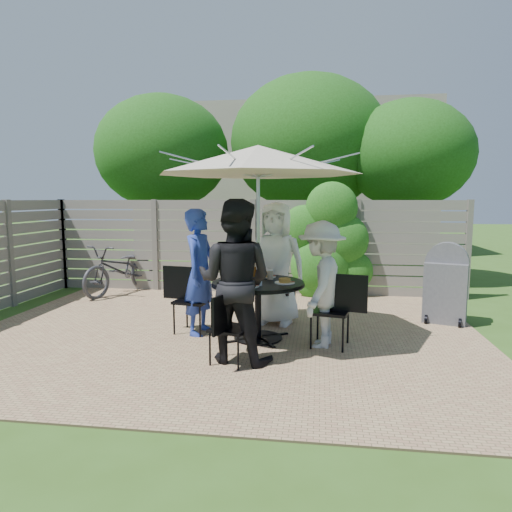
# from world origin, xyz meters

# --- Properties ---
(backyard_envelope) EXTENTS (60.00, 60.00, 5.00)m
(backyard_envelope) POSITION_xyz_m (0.09, 10.29, 2.61)
(backyard_envelope) COLOR #34571B
(backyard_envelope) RESTS_ON ground
(patio_table) EXTENTS (1.40, 1.40, 0.79)m
(patio_table) POSITION_xyz_m (0.50, 0.02, 0.55)
(patio_table) COLOR black
(patio_table) RESTS_ON ground
(umbrella) EXTENTS (3.06, 3.06, 2.53)m
(umbrella) POSITION_xyz_m (0.50, 0.02, 2.35)
(umbrella) COLOR silver
(umbrella) RESTS_ON ground
(chair_back) EXTENTS (0.57, 0.74, 0.97)m
(chair_back) POSITION_xyz_m (0.68, 0.97, 0.29)
(chair_back) COLOR black
(chair_back) RESTS_ON ground
(person_back) EXTENTS (0.98, 0.74, 1.82)m
(person_back) POSITION_xyz_m (0.66, 0.83, 0.91)
(person_back) COLOR white
(person_back) RESTS_ON ground
(chair_left) EXTENTS (0.71, 0.52, 0.93)m
(chair_left) POSITION_xyz_m (-0.45, 0.20, 0.28)
(chair_left) COLOR black
(chair_left) RESTS_ON ground
(person_left) EXTENTS (0.53, 0.70, 1.73)m
(person_left) POSITION_xyz_m (-0.31, 0.17, 0.87)
(person_left) COLOR #253BA3
(person_left) RESTS_ON ground
(chair_front) EXTENTS (0.51, 0.65, 0.84)m
(chair_front) POSITION_xyz_m (0.32, -0.93, 0.25)
(chair_front) COLOR black
(chair_front) RESTS_ON ground
(person_front) EXTENTS (1.02, 0.86, 1.86)m
(person_front) POSITION_xyz_m (0.34, -0.80, 0.93)
(person_front) COLOR black
(person_front) RESTS_ON ground
(chair_right) EXTENTS (0.72, 0.54, 0.95)m
(chair_right) POSITION_xyz_m (1.45, -0.16, 0.28)
(chair_right) COLOR black
(chair_right) RESTS_ON ground
(person_right) EXTENTS (0.78, 1.12, 1.60)m
(person_right) POSITION_xyz_m (1.32, -0.14, 0.80)
(person_right) COLOR silver
(person_right) RESTS_ON ground
(plate_back) EXTENTS (0.26, 0.26, 0.06)m
(plate_back) POSITION_xyz_m (0.57, 0.37, 0.81)
(plate_back) COLOR white
(plate_back) RESTS_ON patio_table
(plate_left) EXTENTS (0.26, 0.26, 0.06)m
(plate_left) POSITION_xyz_m (0.15, 0.08, 0.81)
(plate_left) COLOR white
(plate_left) RESTS_ON patio_table
(plate_front) EXTENTS (0.26, 0.26, 0.06)m
(plate_front) POSITION_xyz_m (0.43, -0.34, 0.81)
(plate_front) COLOR white
(plate_front) RESTS_ON patio_table
(plate_right) EXTENTS (0.26, 0.26, 0.06)m
(plate_right) POSITION_xyz_m (0.85, -0.05, 0.81)
(plate_right) COLOR white
(plate_right) RESTS_ON patio_table
(glass_back) EXTENTS (0.07, 0.07, 0.14)m
(glass_back) POSITION_xyz_m (0.45, 0.29, 0.86)
(glass_back) COLOR silver
(glass_back) RESTS_ON patio_table
(glass_left) EXTENTS (0.07, 0.07, 0.14)m
(glass_left) POSITION_xyz_m (0.23, -0.04, 0.86)
(glass_left) COLOR silver
(glass_left) RESTS_ON patio_table
(glass_front) EXTENTS (0.07, 0.07, 0.14)m
(glass_front) POSITION_xyz_m (0.55, -0.26, 0.86)
(glass_front) COLOR silver
(glass_front) RESTS_ON patio_table
(syrup_jug) EXTENTS (0.09, 0.09, 0.16)m
(syrup_jug) POSITION_xyz_m (0.45, 0.08, 0.87)
(syrup_jug) COLOR #59280C
(syrup_jug) RESTS_ON patio_table
(coffee_cup) EXTENTS (0.08, 0.08, 0.12)m
(coffee_cup) POSITION_xyz_m (0.64, 0.21, 0.85)
(coffee_cup) COLOR #C6B293
(coffee_cup) RESTS_ON patio_table
(bicycle) EXTENTS (1.24, 1.99, 0.99)m
(bicycle) POSITION_xyz_m (-2.57, 2.60, 0.49)
(bicycle) COLOR #333338
(bicycle) RESTS_ON ground
(bbq_grill) EXTENTS (0.72, 0.63, 1.22)m
(bbq_grill) POSITION_xyz_m (3.18, 1.25, 0.56)
(bbq_grill) COLOR #5B5B60
(bbq_grill) RESTS_ON ground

